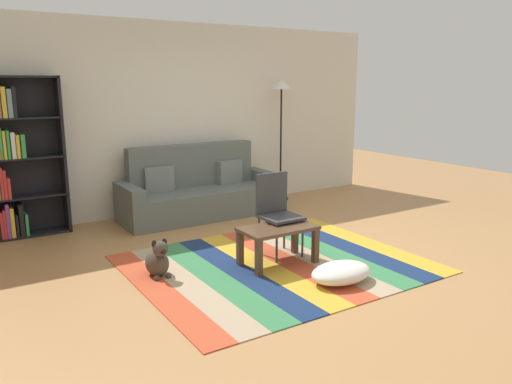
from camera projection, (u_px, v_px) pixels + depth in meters
name	position (u px, v px, depth m)	size (l,w,h in m)	color
ground_plane	(280.00, 256.00, 5.50)	(14.00, 14.00, 0.00)	#B27F4C
back_wall	(181.00, 118.00, 7.31)	(6.80, 0.10, 2.70)	silver
rug	(276.00, 264.00, 5.25)	(2.90, 2.40, 0.01)	#C64C2D
couch	(199.00, 192.00, 7.10)	(2.26, 0.80, 1.00)	#59605B
bookshelf	(14.00, 159.00, 6.00)	(0.90, 0.28, 1.95)	black
coffee_table	(278.00, 234.00, 5.18)	(0.79, 0.44, 0.40)	#513826
pouf	(341.00, 273.00, 4.74)	(0.64, 0.42, 0.19)	white
dog	(158.00, 261.00, 4.90)	(0.22, 0.35, 0.40)	#473D33
standing_lamp	(281.00, 100.00, 7.83)	(0.32, 0.32, 1.90)	black
tv_remote	(275.00, 224.00, 5.22)	(0.04, 0.15, 0.02)	black
folding_chair	(276.00, 207.00, 5.46)	(0.40, 0.40, 0.90)	#38383D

